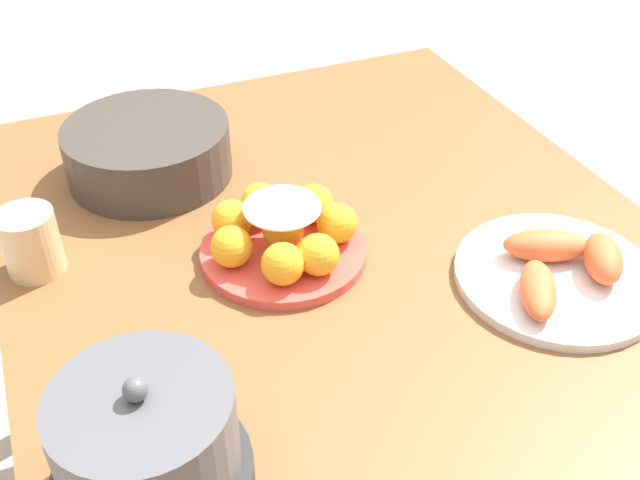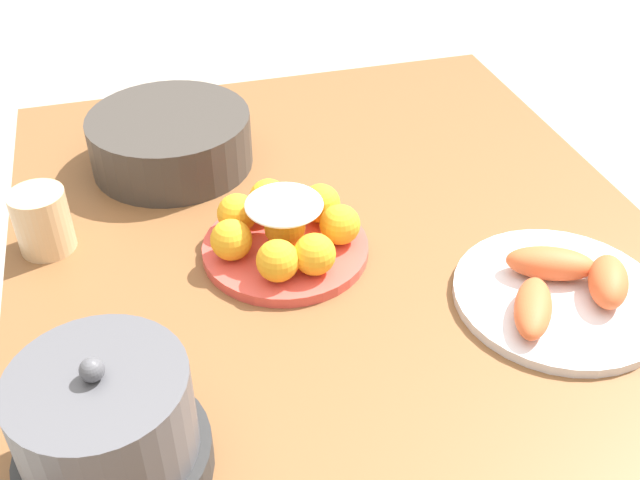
# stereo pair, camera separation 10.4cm
# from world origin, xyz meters

# --- Properties ---
(dining_table) EXTENTS (1.28, 0.95, 0.74)m
(dining_table) POSITION_xyz_m (0.00, 0.00, 0.64)
(dining_table) COLOR brown
(dining_table) RESTS_ON ground_plane
(cake_plate) EXTENTS (0.24, 0.24, 0.09)m
(cake_plate) POSITION_xyz_m (0.07, 0.08, 0.77)
(cake_plate) COLOR #E04C42
(cake_plate) RESTS_ON dining_table
(serving_bowl) EXTENTS (0.27, 0.27, 0.09)m
(serving_bowl) POSITION_xyz_m (0.36, 0.21, 0.78)
(serving_bowl) COLOR #3D3833
(serving_bowl) RESTS_ON dining_table
(seafood_platter) EXTENTS (0.28, 0.28, 0.06)m
(seafood_platter) POSITION_xyz_m (-0.13, -0.24, 0.75)
(seafood_platter) COLOR silver
(seafood_platter) RESTS_ON dining_table
(cup_far) EXTENTS (0.08, 0.08, 0.09)m
(cup_far) POSITION_xyz_m (0.18, 0.41, 0.78)
(cup_far) COLOR #DBB27F
(cup_far) RESTS_ON dining_table
(warming_pot) EXTENTS (0.20, 0.20, 0.17)m
(warming_pot) POSITION_xyz_m (-0.24, 0.34, 0.80)
(warming_pot) COLOR #2D2D2D
(warming_pot) RESTS_ON dining_table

